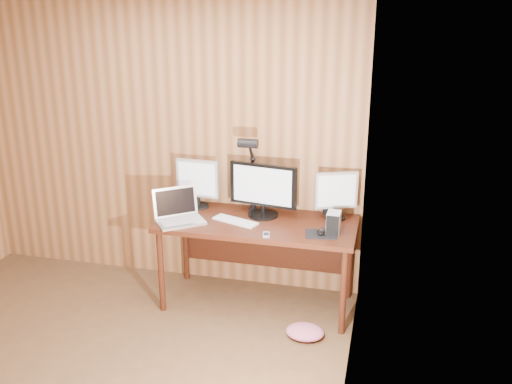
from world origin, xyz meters
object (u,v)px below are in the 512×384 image
at_px(laptop, 178,213).
at_px(mouse, 321,232).
at_px(desk, 259,232).
at_px(phone, 266,235).
at_px(hard_drive, 334,222).
at_px(monitor_center, 263,189).
at_px(monitor_right, 336,194).
at_px(desk_lamp, 250,163).
at_px(speaker, 326,206).
at_px(monitor_left, 198,182).
at_px(keyboard, 235,221).

distance_m(laptop, mouse, 1.17).
relative_size(desk, phone, 14.87).
xyz_separation_m(laptop, hard_drive, (1.25, 0.05, 0.02)).
bearing_deg(monitor_center, laptop, -148.54).
xyz_separation_m(monitor_right, hard_drive, (0.02, -0.29, -0.13)).
relative_size(monitor_right, desk_lamp, 0.57).
height_order(laptop, hard_drive, laptop).
bearing_deg(speaker, mouse, -87.70).
distance_m(mouse, hard_drive, 0.12).
distance_m(hard_drive, speaker, 0.39).
bearing_deg(hard_drive, laptop, -176.49).
bearing_deg(hard_drive, monitor_left, 167.81).
bearing_deg(monitor_right, desk, 171.34).
height_order(monitor_center, mouse, monitor_center).
height_order(keyboard, speaker, speaker).
relative_size(hard_drive, desk_lamp, 0.23).
height_order(keyboard, desk_lamp, desk_lamp).
bearing_deg(desk_lamp, hard_drive, -12.86).
bearing_deg(monitor_left, desk, -9.79).
relative_size(mouse, speaker, 0.83).
xyz_separation_m(desk, keyboard, (-0.17, -0.12, 0.13)).
height_order(desk, monitor_left, monitor_left).
xyz_separation_m(monitor_center, monitor_left, (-0.59, 0.07, -0.01)).
bearing_deg(phone, speaker, 42.85).
bearing_deg(desk_lamp, speaker, 18.01).
bearing_deg(hard_drive, monitor_center, 161.82).
distance_m(monitor_center, keyboard, 0.35).
relative_size(keyboard, hard_drive, 2.46).
distance_m(keyboard, phone, 0.37).
relative_size(monitor_center, desk_lamp, 0.82).
bearing_deg(laptop, speaker, -17.26).
bearing_deg(monitor_center, hard_drive, -10.10).
relative_size(monitor_left, speaker, 3.18).
bearing_deg(desk_lamp, monitor_center, -11.38).
bearing_deg(monitor_left, monitor_center, -3.64).
height_order(mouse, hard_drive, hard_drive).
distance_m(monitor_right, hard_drive, 0.32).
xyz_separation_m(desk, speaker, (0.52, 0.23, 0.19)).
distance_m(keyboard, mouse, 0.72).
bearing_deg(monitor_left, monitor_right, 3.52).
xyz_separation_m(keyboard, phone, (0.30, -0.21, -0.00)).
height_order(monitor_left, speaker, monitor_left).
relative_size(keyboard, mouse, 3.62).
xyz_separation_m(keyboard, mouse, (0.71, -0.09, 0.01)).
height_order(monitor_left, hard_drive, monitor_left).
bearing_deg(phone, mouse, 3.47).
xyz_separation_m(laptop, mouse, (1.17, -0.01, -0.04)).
bearing_deg(keyboard, monitor_center, 64.24).
bearing_deg(hard_drive, desk_lamp, 162.11).
bearing_deg(monitor_right, phone, -156.79).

